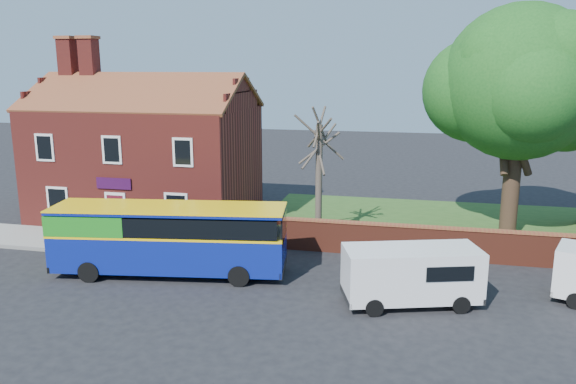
# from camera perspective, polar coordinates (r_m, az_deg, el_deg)

# --- Properties ---
(ground) EXTENTS (120.00, 120.00, 0.00)m
(ground) POSITION_cam_1_polar(r_m,az_deg,el_deg) (22.65, -10.57, -10.68)
(ground) COLOR black
(ground) RESTS_ON ground
(pavement) EXTENTS (18.00, 3.50, 0.12)m
(pavement) POSITION_cam_1_polar(r_m,az_deg,el_deg) (30.52, -18.52, -4.85)
(pavement) COLOR gray
(pavement) RESTS_ON ground
(kerb) EXTENTS (18.00, 0.15, 0.14)m
(kerb) POSITION_cam_1_polar(r_m,az_deg,el_deg) (29.11, -20.28, -5.80)
(kerb) COLOR slate
(kerb) RESTS_ON ground
(grass_strip) EXTENTS (26.00, 12.00, 0.04)m
(grass_strip) POSITION_cam_1_polar(r_m,az_deg,el_deg) (33.56, 19.98, -3.46)
(grass_strip) COLOR #426B28
(grass_strip) RESTS_ON ground
(shop_building) EXTENTS (12.30, 8.13, 10.50)m
(shop_building) POSITION_cam_1_polar(r_m,az_deg,el_deg) (34.67, -14.08, 3.17)
(shop_building) COLOR maroon
(shop_building) RESTS_ON ground
(boundary_wall) EXTENTS (22.00, 0.38, 1.60)m
(boundary_wall) POSITION_cam_1_polar(r_m,az_deg,el_deg) (27.65, 21.60, -5.26)
(boundary_wall) COLOR maroon
(boundary_wall) RESTS_ON ground
(bus) EXTENTS (10.25, 3.95, 3.05)m
(bus) POSITION_cam_1_polar(r_m,az_deg,el_deg) (24.91, -12.65, -4.37)
(bus) COLOR navy
(bus) RESTS_ON ground
(van_near) EXTENTS (5.44, 3.43, 2.23)m
(van_near) POSITION_cam_1_polar(r_m,az_deg,el_deg) (21.92, 12.46, -8.06)
(van_near) COLOR white
(van_near) RESTS_ON ground
(large_tree) EXTENTS (9.84, 7.78, 12.00)m
(large_tree) POSITION_cam_1_polar(r_m,az_deg,el_deg) (31.03, 22.60, 9.78)
(large_tree) COLOR black
(large_tree) RESTS_ON ground
(bare_tree) EXTENTS (2.47, 2.95, 6.59)m
(bare_tree) POSITION_cam_1_polar(r_m,az_deg,el_deg) (28.77, 3.16, 1.59)
(bare_tree) COLOR #4C4238
(bare_tree) RESTS_ON ground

